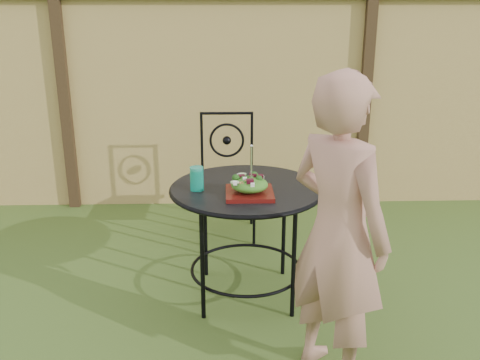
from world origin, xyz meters
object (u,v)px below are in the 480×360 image
at_px(diner, 338,234).
at_px(salad_plate, 249,193).
at_px(patio_chair, 227,172).
at_px(patio_table, 246,208).

xyz_separation_m(diner, salad_plate, (-0.38, 0.61, -0.02)).
height_order(diner, salad_plate, diner).
height_order(patio_chair, salad_plate, patio_chair).
xyz_separation_m(patio_table, patio_chair, (-0.11, 0.99, -0.08)).
distance_m(patio_table, diner, 0.87).
bearing_deg(diner, patio_table, -10.35).
xyz_separation_m(patio_table, salad_plate, (0.01, -0.15, 0.15)).
bearing_deg(diner, salad_plate, -5.78).
relative_size(patio_chair, diner, 0.63).
height_order(patio_chair, diner, diner).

